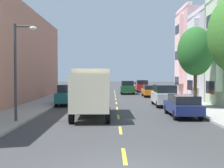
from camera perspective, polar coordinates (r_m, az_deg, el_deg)
ground_plane at (r=38.86m, az=0.91°, el=-2.44°), size 160.00×160.00×0.00m
sidewalk_left at (r=37.45m, az=-9.99°, el=-2.52°), size 3.20×120.00×0.14m
sidewalk_right at (r=37.62m, az=11.83°, el=-2.51°), size 3.20×120.00×0.14m
lane_centerline_dashes at (r=33.38m, az=1.02°, el=-3.13°), size 0.14×47.20×0.01m
street_tree_second at (r=26.12m, az=15.52°, el=5.83°), size 2.96×2.96×6.61m
street_lamp at (r=18.81m, az=-16.73°, el=3.62°), size 1.35×0.28×5.70m
delivery_box_truck at (r=21.02m, az=-3.47°, el=-0.99°), size 2.54×7.60×3.24m
parked_wagon_navy at (r=21.32m, az=13.26°, el=-3.84°), size 1.84×4.71×1.50m
parked_suv_champagne at (r=63.36m, az=-3.17°, el=0.11°), size 2.03×4.83×1.93m
parked_suv_red at (r=50.44m, az=5.82°, el=-0.34°), size 1.95×4.80×1.93m
parked_suv_teal at (r=29.07m, az=-7.78°, el=-1.94°), size 2.02×4.83×1.93m
parked_suv_black at (r=36.11m, az=-6.17°, el=-1.20°), size 1.99×4.82×1.93m
parked_wagon_orange at (r=39.72m, az=7.33°, el=-1.20°), size 1.84×4.71×1.50m
parked_sedan_sky at (r=45.53m, az=-4.50°, el=-0.87°), size 1.84×4.52×1.43m
parked_sedan_white at (r=56.73m, az=5.18°, el=-0.34°), size 1.91×4.54×1.43m
parked_suv_silver at (r=28.24m, az=10.03°, el=-2.06°), size 1.99×4.82×1.93m
moving_forest_sedan at (r=44.95m, az=3.12°, el=-0.60°), size 1.95×4.80×1.93m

